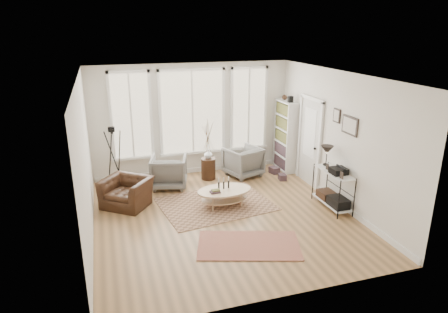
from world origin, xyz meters
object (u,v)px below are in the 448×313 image
object	(u,v)px
side_table	(208,151)
accent_chair	(127,192)
coffee_table	(224,193)
bookcase	(285,136)
low_shelf	(333,186)
armchair_right	(243,161)
armchair_left	(169,172)

from	to	relation	value
side_table	accent_chair	xyz separation A→B (m)	(-2.13, -1.03, -0.43)
coffee_table	accent_chair	world-z (taller)	accent_chair
bookcase	side_table	xyz separation A→B (m)	(-2.18, -0.08, -0.21)
low_shelf	armchair_right	xyz separation A→B (m)	(-1.19, 2.40, -0.12)
coffee_table	accent_chair	size ratio (longest dim) A/B	1.28
bookcase	accent_chair	bearing A→B (deg)	-165.49
bookcase	armchair_right	world-z (taller)	bookcase
armchair_left	armchair_right	world-z (taller)	armchair_left
armchair_left	coffee_table	bearing A→B (deg)	138.37
accent_chair	armchair_left	bearing A→B (deg)	73.73
side_table	accent_chair	size ratio (longest dim) A/B	1.60
bookcase	coffee_table	bearing A→B (deg)	-142.32
bookcase	coffee_table	world-z (taller)	bookcase
armchair_left	side_table	bearing A→B (deg)	-153.19
low_shelf	accent_chair	bearing A→B (deg)	161.74
bookcase	coffee_table	distance (m)	2.95
low_shelf	coffee_table	distance (m)	2.36
low_shelf	armchair_right	size ratio (longest dim) A/B	1.53
low_shelf	side_table	xyz separation A→B (m)	(-2.13, 2.44, 0.23)
low_shelf	armchair_left	xyz separation A→B (m)	(-3.18, 2.21, -0.12)
bookcase	low_shelf	xyz separation A→B (m)	(-0.06, -2.52, -0.44)
bookcase	low_shelf	world-z (taller)	bookcase
accent_chair	low_shelf	bearing A→B (deg)	18.57
armchair_left	accent_chair	distance (m)	1.35
low_shelf	side_table	world-z (taller)	side_table
coffee_table	armchair_left	world-z (taller)	armchair_left
armchair_right	side_table	size ratio (longest dim) A/B	0.55
bookcase	low_shelf	size ratio (longest dim) A/B	1.58
low_shelf	armchair_left	world-z (taller)	low_shelf
coffee_table	armchair_left	xyz separation A→B (m)	(-0.96, 1.45, 0.09)
bookcase	coffee_table	xyz separation A→B (m)	(-2.27, -1.76, -0.66)
bookcase	accent_chair	world-z (taller)	bookcase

